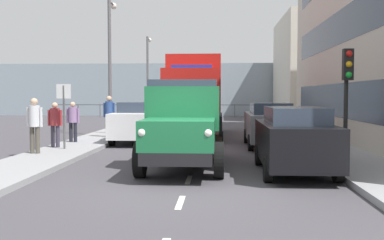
# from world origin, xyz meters

# --- Properties ---
(ground_plane) EXTENTS (80.00, 80.00, 0.00)m
(ground_plane) POSITION_xyz_m (0.00, -11.13, 0.00)
(ground_plane) COLOR #423F44
(sidewalk_left) EXTENTS (2.02, 40.23, 0.15)m
(sidewalk_left) POSITION_xyz_m (-4.62, -11.13, 0.07)
(sidewalk_left) COLOR gray
(sidewalk_left) RESTS_ON ground_plane
(sidewalk_right) EXTENTS (2.02, 40.23, 0.15)m
(sidewalk_right) POSITION_xyz_m (4.62, -11.13, 0.07)
(sidewalk_right) COLOR gray
(sidewalk_right) RESTS_ON ground_plane
(road_centreline_markings) EXTENTS (0.12, 34.84, 0.01)m
(road_centreline_markings) POSITION_xyz_m (0.00, -9.91, 0.00)
(road_centreline_markings) COLOR silver
(road_centreline_markings) RESTS_ON ground_plane
(building_far_block) EXTENTS (6.02, 10.52, 8.18)m
(building_far_block) POSITION_xyz_m (-8.64, -28.04, 4.09)
(building_far_block) COLOR beige
(building_far_block) RESTS_ON ground_plane
(sea_horizon) EXTENTS (80.00, 0.80, 5.00)m
(sea_horizon) POSITION_xyz_m (0.00, -34.24, 2.50)
(sea_horizon) COLOR #84939E
(sea_horizon) RESTS_ON ground_plane
(seawall_railing) EXTENTS (28.08, 0.08, 1.20)m
(seawall_railing) POSITION_xyz_m (-0.00, -30.64, 0.92)
(seawall_railing) COLOR #4C5156
(seawall_railing) RESTS_ON ground_plane
(truck_vintage_green) EXTENTS (2.17, 5.64, 2.43)m
(truck_vintage_green) POSITION_xyz_m (0.25, -2.43, 1.18)
(truck_vintage_green) COLOR black
(truck_vintage_green) RESTS_ON ground_plane
(lorry_cargo_red) EXTENTS (2.58, 8.20, 3.87)m
(lorry_cargo_red) POSITION_xyz_m (0.49, -12.65, 2.08)
(lorry_cargo_red) COLOR red
(lorry_cargo_red) RESTS_ON ground_plane
(car_black_kerbside_near) EXTENTS (1.78, 4.21, 1.72)m
(car_black_kerbside_near) POSITION_xyz_m (-2.66, -1.99, 0.89)
(car_black_kerbside_near) COLOR black
(car_black_kerbside_near) RESTS_ON ground_plane
(car_grey_kerbside_1) EXTENTS (1.81, 4.36, 1.72)m
(car_grey_kerbside_1) POSITION_xyz_m (-2.66, -8.03, 0.90)
(car_grey_kerbside_1) COLOR slate
(car_grey_kerbside_1) RESTS_ON ground_plane
(car_white_oppositeside_0) EXTENTS (1.92, 4.18, 1.72)m
(car_white_oppositeside_0) POSITION_xyz_m (2.66, -9.22, 0.90)
(car_white_oppositeside_0) COLOR white
(car_white_oppositeside_0) RESTS_ON ground_plane
(pedestrian_by_lamp) EXTENTS (0.53, 0.34, 1.77)m
(pedestrian_by_lamp) POSITION_xyz_m (5.19, -4.39, 1.20)
(pedestrian_by_lamp) COLOR #4C473D
(pedestrian_by_lamp) RESTS_ON sidewalk_right
(pedestrian_couple_a) EXTENTS (0.53, 0.34, 1.61)m
(pedestrian_couple_a) POSITION_xyz_m (5.16, -6.13, 1.09)
(pedestrian_couple_a) COLOR #383342
(pedestrian_couple_a) RESTS_ON sidewalk_right
(pedestrian_near_railing) EXTENTS (0.53, 0.34, 1.60)m
(pedestrian_near_railing) POSITION_xyz_m (5.10, -7.97, 1.08)
(pedestrian_near_railing) COLOR black
(pedestrian_near_railing) RESTS_ON sidewalk_right
(pedestrian_couple_b) EXTENTS (0.53, 0.34, 1.82)m
(pedestrian_couple_b) POSITION_xyz_m (4.19, -10.25, 1.23)
(pedestrian_couple_b) COLOR #4C473D
(pedestrian_couple_b) RESTS_ON sidewalk_right
(traffic_light_near) EXTENTS (0.28, 0.41, 3.20)m
(traffic_light_near) POSITION_xyz_m (-4.41, -3.61, 2.47)
(traffic_light_near) COLOR black
(traffic_light_near) RESTS_ON sidewalk_left
(lamp_post_promenade) EXTENTS (0.32, 1.14, 6.48)m
(lamp_post_promenade) POSITION_xyz_m (4.62, -12.36, 4.01)
(lamp_post_promenade) COLOR #59595B
(lamp_post_promenade) RESTS_ON sidewalk_right
(lamp_post_far) EXTENTS (0.32, 1.14, 6.12)m
(lamp_post_far) POSITION_xyz_m (4.58, -23.82, 3.82)
(lamp_post_far) COLOR #59595B
(lamp_post_far) RESTS_ON sidewalk_right
(street_sign) EXTENTS (0.50, 0.07, 2.25)m
(street_sign) POSITION_xyz_m (4.67, -5.69, 1.68)
(street_sign) COLOR #4C4C4C
(street_sign) RESTS_ON sidewalk_right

